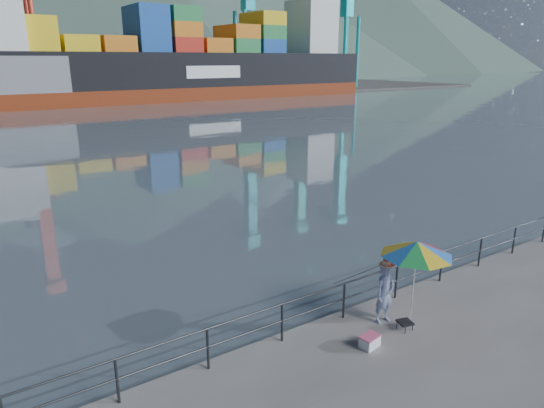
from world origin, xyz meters
The scene contains 10 objects.
far_dock centered at (10.00, 93.00, 0.00)m, with size 200.00×40.00×0.40m, color #514F4C.
guardrail centered at (0.00, 1.70, 0.52)m, with size 22.00×0.06×1.03m.
port_cranes centered at (31.00, 84.00, 16.00)m, with size 116.00×28.00×38.40m.
container_stacks centered at (35.76, 93.44, 2.46)m, with size 58.00×5.40×7.80m.
fisherman centered at (1.74, 0.97, 0.80)m, with size 0.58×0.38×1.60m, color #2B4C89.
beach_umbrella centered at (2.33, 0.56, 2.06)m, with size 2.25×2.25×2.25m.
folding_stool centered at (1.90, 0.37, 0.12)m, with size 0.43×0.43×0.23m.
cooler_bag centered at (0.60, 0.31, 0.14)m, with size 0.47×0.32×0.27m, color silver.
fishing_rod centered at (1.78, 2.07, 0.00)m, with size 0.02×0.02×2.15m, color black.
container_ship centered at (33.39, 73.80, 5.79)m, with size 65.00×10.83×18.10m.
Camera 1 is at (-7.01, -6.81, 6.64)m, focal length 32.00 mm.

